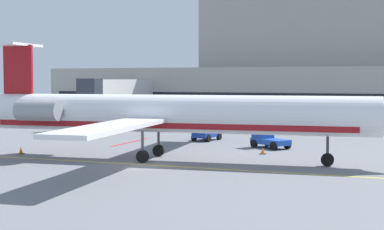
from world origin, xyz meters
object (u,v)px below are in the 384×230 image
Objects in this scene: baggage_tug at (103,119)px; belt_loader at (208,131)px; regional_jet at (163,114)px; pushback_tractor at (267,137)px.

baggage_tug is 1.17× the size of belt_loader.
regional_jet reaches higher than baggage_tug.
belt_loader is at bearing 148.61° from pushback_tractor.
regional_jet is at bearing -52.41° from baggage_tug.
regional_jet is 8.74× the size of baggage_tug.
baggage_tug is 27.59m from pushback_tractor.
belt_loader is (-6.86, 4.19, -0.09)m from pushback_tractor.
regional_jet is at bearing -118.13° from pushback_tractor.
baggage_tug reaches higher than belt_loader.
regional_jet is 14.75m from belt_loader.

